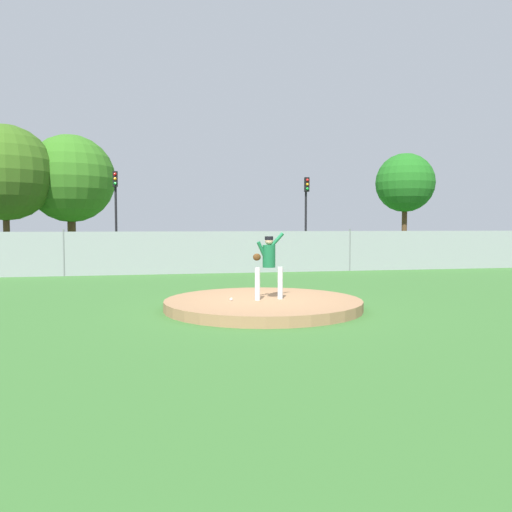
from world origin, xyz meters
name	(u,v)px	position (x,y,z in m)	size (l,w,h in m)	color
ground_plane	(228,283)	(0.00, 6.00, 0.00)	(80.00, 80.00, 0.00)	#386B2D
asphalt_strip	(205,266)	(0.00, 14.50, 0.00)	(44.00, 7.00, 0.01)	#2B2B2D
pitchers_mound	(263,304)	(0.00, 0.00, 0.13)	(4.99, 4.99, 0.25)	#99704C
pitcher_youth	(269,261)	(0.12, -0.08, 1.24)	(0.80, 0.32, 1.70)	silver
baseball	(231,299)	(-0.84, -0.10, 0.29)	(0.07, 0.07, 0.07)	white
chainlink_fence	(215,252)	(0.00, 10.00, 0.93)	(31.79, 0.07, 1.96)	gray
parked_car_champagne	(346,248)	(8.15, 14.97, 0.82)	(1.98, 4.78, 1.71)	tan
parked_car_red	(77,251)	(-6.40, 14.43, 0.82)	(1.82, 4.56, 1.72)	#A81919
traffic_cone_orange	(255,263)	(2.23, 12.04, 0.26)	(0.40, 0.40, 0.55)	orange
traffic_light_near	(116,201)	(-4.78, 18.90, 3.60)	(0.28, 0.46, 5.30)	black
traffic_light_far	(306,204)	(6.88, 18.63, 3.50)	(0.28, 0.46, 5.14)	black
tree_tall_centre	(5,173)	(-11.48, 21.48, 5.34)	(5.86, 5.86, 8.28)	#4C331E
tree_bushy_near	(71,179)	(-7.92, 23.32, 5.20)	(5.75, 5.75, 8.09)	#4C331E
tree_broad_right	(405,183)	(15.31, 21.85, 5.19)	(4.23, 4.23, 7.33)	#4C331E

